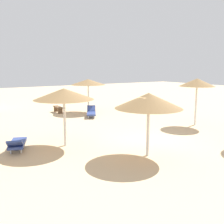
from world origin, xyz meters
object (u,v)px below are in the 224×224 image
object	(u,v)px
bench_2	(58,108)
parasol_5	(149,101)
lounger_3	(91,112)
lounger_0	(17,143)
parasol_0	(64,94)
parasol_3	(88,82)
parasol_6	(197,83)

from	to	relation	value
bench_2	parasol_5	bearing A→B (deg)	-93.78
lounger_3	bench_2	bearing A→B (deg)	115.09
bench_2	lounger_0	bearing A→B (deg)	-122.21
parasol_0	parasol_5	xyz separation A→B (m)	(2.33, -3.24, -0.12)
parasol_5	lounger_0	size ratio (longest dim) A/B	1.40
parasol_0	parasol_5	distance (m)	3.99
parasol_3	lounger_0	world-z (taller)	parasol_3
parasol_3	parasol_5	distance (m)	11.49
parasol_6	lounger_3	world-z (taller)	parasol_6
parasol_6	lounger_3	bearing A→B (deg)	124.40
parasol_0	parasol_6	distance (m)	8.81
parasol_0	lounger_0	size ratio (longest dim) A/B	1.40
parasol_6	lounger_3	xyz separation A→B (m)	(-4.23, 6.18, -2.40)
parasol_3	parasol_5	xyz separation A→B (m)	(-3.10, -11.06, -0.13)
parasol_3	lounger_0	xyz separation A→B (m)	(-7.53, -7.30, -2.15)
lounger_0	lounger_3	xyz separation A→B (m)	(6.66, 5.23, 0.01)
lounger_0	bench_2	distance (m)	9.80
parasol_0	parasol_6	world-z (taller)	parasol_6
parasol_6	bench_2	distance (m)	11.10
parasol_0	parasol_3	bearing A→B (deg)	55.20
parasol_3	lounger_3	distance (m)	3.11
parasol_6	lounger_3	distance (m)	7.87
parasol_5	bench_2	distance (m)	12.24
lounger_3	parasol_0	bearing A→B (deg)	-128.46
parasol_5	bench_2	size ratio (longest dim) A/B	1.84
parasol_6	lounger_0	world-z (taller)	parasol_6
lounger_3	bench_2	world-z (taller)	lounger_3
parasol_5	parasol_6	bearing A→B (deg)	23.46
lounger_0	bench_2	size ratio (longest dim) A/B	1.31
lounger_0	bench_2	bearing A→B (deg)	57.79
lounger_0	lounger_3	bearing A→B (deg)	38.14
parasol_6	lounger_0	distance (m)	11.19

